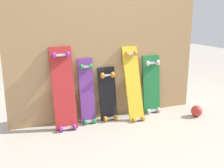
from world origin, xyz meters
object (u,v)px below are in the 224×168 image
(skateboard_yellow, at_px, (134,86))
(skateboard_red, at_px, (64,92))
(skateboard_purple, at_px, (87,94))
(skateboard_black, at_px, (108,97))
(rubber_ball, at_px, (197,111))
(skateboard_green, at_px, (152,87))

(skateboard_yellow, bearing_deg, skateboard_red, 177.87)
(skateboard_red, xyz_separation_m, skateboard_purple, (0.27, 0.05, -0.07))
(skateboard_purple, relative_size, skateboard_yellow, 0.88)
(skateboard_black, relative_size, skateboard_yellow, 0.74)
(rubber_ball, bearing_deg, skateboard_red, 169.15)
(skateboard_yellow, bearing_deg, skateboard_green, 17.12)
(skateboard_yellow, relative_size, skateboard_green, 1.17)
(skateboard_red, xyz_separation_m, skateboard_black, (0.52, 0.04, -0.13))
(skateboard_red, xyz_separation_m, skateboard_green, (1.10, 0.06, -0.08))
(skateboard_black, bearing_deg, skateboard_green, 2.14)
(skateboard_green, xyz_separation_m, rubber_ball, (0.42, -0.35, -0.25))
(skateboard_red, xyz_separation_m, rubber_ball, (1.53, -0.29, -0.33))
(skateboard_black, bearing_deg, skateboard_yellow, -13.38)
(skateboard_purple, relative_size, skateboard_green, 1.03)
(skateboard_purple, xyz_separation_m, skateboard_yellow, (0.54, -0.08, 0.05))
(skateboard_purple, bearing_deg, skateboard_red, -170.45)
(skateboard_red, bearing_deg, skateboard_green, 3.16)
(skateboard_green, distance_m, rubber_ball, 0.61)
(skateboard_black, height_order, skateboard_yellow, skateboard_yellow)
(skateboard_black, xyz_separation_m, rubber_ball, (1.01, -0.33, -0.20))
(skateboard_green, bearing_deg, skateboard_yellow, -162.88)
(skateboard_red, relative_size, skateboard_purple, 1.18)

